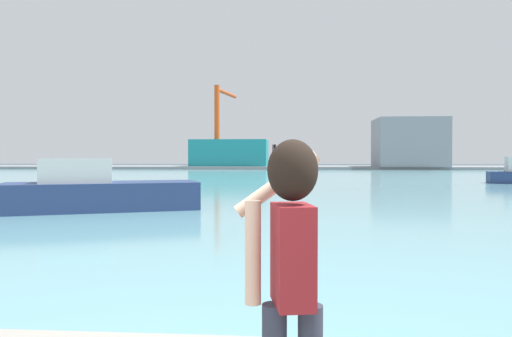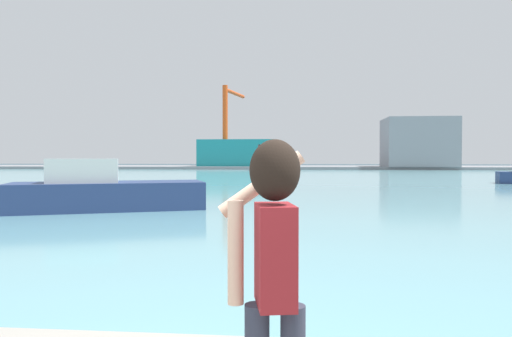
{
  "view_description": "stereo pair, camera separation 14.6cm",
  "coord_description": "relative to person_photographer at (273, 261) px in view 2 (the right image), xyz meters",
  "views": [
    {
      "loc": [
        0.46,
        -2.25,
        2.1
      ],
      "look_at": [
        -0.12,
        5.43,
        1.93
      ],
      "focal_mm": 32.89,
      "sensor_mm": 36.0,
      "label": 1
    },
    {
      "loc": [
        0.61,
        -2.24,
        2.1
      ],
      "look_at": [
        -0.12,
        5.43,
        1.93
      ],
      "focal_mm": 32.89,
      "sensor_mm": 36.0,
      "label": 2
    }
  ],
  "objects": [
    {
      "name": "ground_plane",
      "position": [
        -0.45,
        49.65,
        -1.53
      ],
      "size": [
        220.0,
        220.0,
        0.0
      ],
      "primitive_type": "plane",
      "color": "#334751"
    },
    {
      "name": "person_photographer",
      "position": [
        0.0,
        0.0,
        0.0
      ],
      "size": [
        0.53,
        0.55,
        1.74
      ],
      "rotation": [
        0.0,
        0.0,
        1.76
      ],
      "color": "#2D3342",
      "rests_on": "quay_promenade"
    },
    {
      "name": "boat_moored",
      "position": [
        -7.7,
        15.54,
        -0.77
      ],
      "size": [
        7.91,
        5.08,
        2.06
      ],
      "rotation": [
        0.0,
        0.0,
        0.37
      ],
      "color": "navy",
      "rests_on": "harbor_water"
    },
    {
      "name": "warehouse_left",
      "position": [
        -12.13,
        89.51,
        1.55
      ],
      "size": [
        14.79,
        9.34,
        5.15
      ],
      "primitive_type": "cube",
      "color": "teal",
      "rests_on": "far_shore_dock"
    },
    {
      "name": "warehouse_right",
      "position": [
        21.81,
        86.37,
        3.43
      ],
      "size": [
        12.3,
        10.01,
        8.91
      ],
      "primitive_type": "cube",
      "color": "gray",
      "rests_on": "far_shore_dock"
    },
    {
      "name": "harbor_water",
      "position": [
        -0.45,
        51.65,
        -1.52
      ],
      "size": [
        140.0,
        100.0,
        0.02
      ],
      "primitive_type": "cube",
      "color": "#6BA8B2",
      "rests_on": "ground_plane"
    },
    {
      "name": "far_shore_dock",
      "position": [
        -0.45,
        91.65,
        -1.28
      ],
      "size": [
        140.0,
        20.0,
        0.5
      ],
      "primitive_type": "cube",
      "color": "gray",
      "rests_on": "ground_plane"
    },
    {
      "name": "port_crane",
      "position": [
        -13.9,
        87.56,
        8.54
      ],
      "size": [
        2.96,
        11.6,
        15.5
      ],
      "color": "#D84C19",
      "rests_on": "far_shore_dock"
    }
  ]
}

